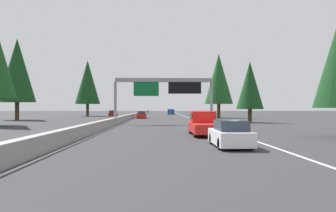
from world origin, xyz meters
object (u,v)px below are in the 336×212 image
conifer_left_mid (17,70)px  conifer_left_far (88,82)px  oncoming_near (113,113)px  conifer_right_mid (219,79)px  sedan_far_left (142,115)px  minivan_near_center (171,112)px  pickup_near_right (203,123)px  sedan_distant_a (230,134)px  sign_gantry_overhead (165,88)px  conifer_right_near (250,85)px

conifer_left_mid → conifer_left_far: 26.89m
oncoming_near → conifer_right_mid: bearing=57.4°
oncoming_near → conifer_left_mid: size_ratio=0.31×
sedan_far_left → conifer_left_far: bearing=39.8°
conifer_left_far → conifer_right_mid: bearing=-116.1°
minivan_near_center → conifer_left_mid: (-44.01, 28.19, 7.69)m
pickup_near_right → conifer_left_mid: 43.98m
sedan_distant_a → sedan_far_left: (49.71, 7.42, 0.00)m
sign_gantry_overhead → pickup_near_right: sign_gantry_overhead is taller
sedan_distant_a → minivan_near_center: 85.01m
pickup_near_right → conifer_right_near: (22.13, -9.62, 4.46)m
sedan_far_left → conifer_left_mid: 24.20m
minivan_near_center → conifer_left_mid: conifer_left_mid is taller
conifer_right_near → conifer_right_mid: size_ratio=0.66×
sedan_far_left → pickup_near_right: bearing=-170.5°
sedan_far_left → conifer_right_mid: conifer_right_mid is taller
conifer_left_far → conifer_left_mid: bearing=165.6°
oncoming_near → conifer_left_mid: 30.63m
sedan_far_left → oncoming_near: bearing=24.4°
conifer_right_mid → conifer_left_far: bearing=63.9°
oncoming_near → conifer_left_mid: (-26.57, 13.01, 7.95)m
sedan_distant_a → oncoming_near: 69.33m
sign_gantry_overhead → minivan_near_center: 60.27m
sedan_distant_a → conifer_left_far: (67.04, 21.84, 7.85)m
minivan_near_center → pickup_near_right: bearing=180.0°
sign_gantry_overhead → sedan_distant_a: (-24.93, -3.17, -4.04)m
minivan_near_center → oncoming_near: (-17.44, 15.18, -0.27)m
sign_gantry_overhead → minivan_near_center: (60.08, -2.81, -3.78)m
conifer_right_near → sign_gantry_overhead: bearing=113.1°
sign_gantry_overhead → sedan_far_left: (24.78, 4.25, -4.04)m
pickup_near_right → oncoming_near: bearing=14.3°
sedan_far_left → sedan_distant_a: bearing=-171.5°
conifer_left_mid → conifer_left_far: (26.04, -6.71, -0.11)m
sign_gantry_overhead → conifer_right_near: 13.47m
conifer_right_mid → minivan_near_center: bearing=15.1°
sign_gantry_overhead → oncoming_near: 44.58m
sedan_distant_a → conifer_right_mid: 53.38m
sedan_distant_a → pickup_near_right: size_ratio=0.79×
minivan_near_center → conifer_left_mid: size_ratio=0.35×
conifer_left_mid → sign_gantry_overhead: bearing=-122.3°
pickup_near_right → sign_gantry_overhead: bearing=9.3°
sedan_far_left → oncoming_near: (17.86, 8.12, 0.00)m
pickup_near_right → conifer_left_far: size_ratio=0.40×
conifer_right_near → conifer_left_mid: 39.39m
pickup_near_right → sedan_far_left: 42.21m
sedan_distant_a → sedan_far_left: same height
pickup_near_right → conifer_right_mid: (44.07, -8.95, 7.23)m
conifer_left_mid → sedan_far_left: bearing=-67.6°
oncoming_near → minivan_near_center: bearing=139.0°
sedan_far_left → conifer_right_mid: 17.78m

